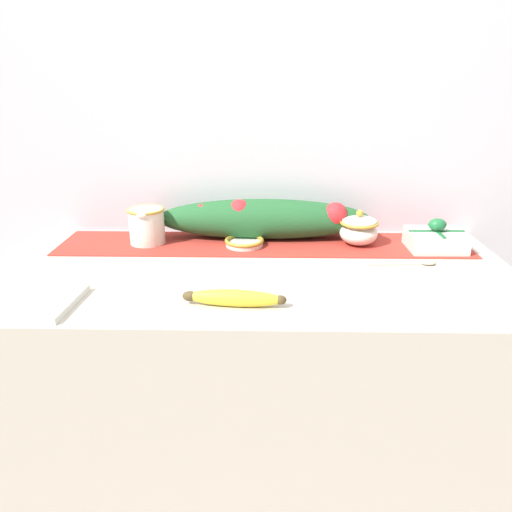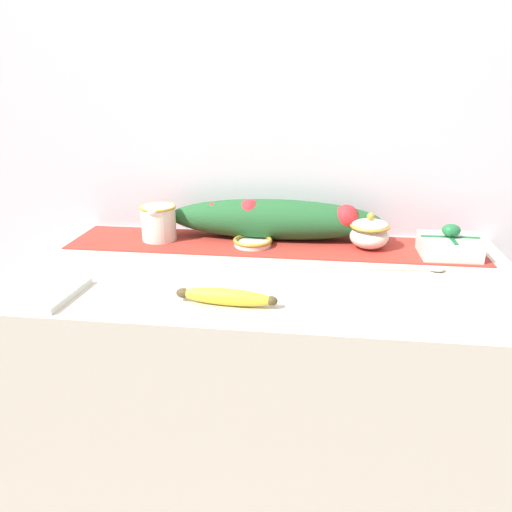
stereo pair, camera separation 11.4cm
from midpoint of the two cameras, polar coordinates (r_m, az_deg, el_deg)
name	(u,v)px [view 1 (the left image)]	position (r m, az deg, el deg)	size (l,w,h in m)	color
countertop	(262,420)	(1.41, -1.76, -18.30)	(1.21, 0.61, 0.87)	beige
back_wall	(264,118)	(1.44, -1.42, 15.49)	(2.01, 0.04, 2.40)	silver
table_runner	(263,244)	(1.37, -1.56, 1.33)	(1.11, 0.21, 0.00)	#B23328
cream_pitcher	(147,224)	(1.41, -14.66, 3.50)	(0.10, 0.12, 0.10)	white
sugar_bowl	(359,230)	(1.37, 9.36, 2.96)	(0.11, 0.11, 0.10)	white
small_dish	(244,242)	(1.35, -3.75, 1.55)	(0.11, 0.11, 0.02)	white
banana	(234,298)	(1.01, -5.77, -4.87)	(0.21, 0.05, 0.03)	yellow
spoon	(423,263)	(1.27, 16.19, -0.83)	(0.18, 0.03, 0.01)	#A89E89
napkin_stack	(34,302)	(1.13, -26.71, -4.79)	(0.16, 0.16, 0.01)	white
gift_box	(436,239)	(1.39, 17.66, 1.82)	(0.14, 0.12, 0.08)	silver
poinsettia_garland	(265,218)	(1.40, -1.33, 4.30)	(0.60, 0.12, 0.12)	#235B2D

